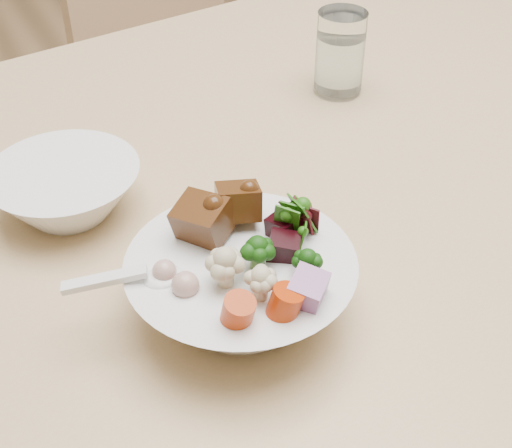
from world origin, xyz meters
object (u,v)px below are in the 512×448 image
water_glass (340,56)px  dining_table (430,200)px  chair_far (187,116)px  food_bowl (242,281)px  side_bowl (66,191)px

water_glass → dining_table: bearing=-75.8°
chair_far → dining_table: bearing=-102.6°
food_bowl → water_glass: bearing=45.9°
water_glass → side_bowl: 0.39m
chair_far → side_bowl: (-0.40, -0.69, 0.38)m
chair_far → food_bowl: (-0.31, -0.90, 0.39)m
chair_far → side_bowl: bearing=-134.4°
chair_far → side_bowl: size_ratio=5.50×
water_glass → food_bowl: bearing=-134.1°
dining_table → chair_far: size_ratio=2.23×
dining_table → food_bowl: food_bowl is taller
side_bowl → dining_table: bearing=-9.8°
dining_table → water_glass: size_ratio=17.57×
food_bowl → side_bowl: size_ratio=1.28×
side_bowl → chair_far: bearing=59.8°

